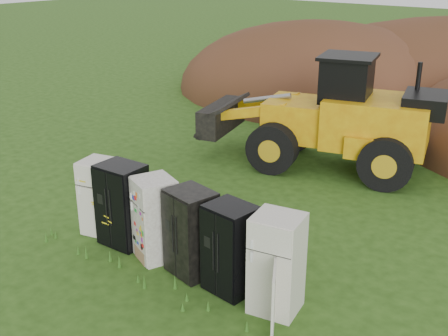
% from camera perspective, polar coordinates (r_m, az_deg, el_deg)
% --- Properties ---
extents(ground, '(120.00, 120.00, 0.00)m').
position_cam_1_polar(ground, '(11.63, -4.53, -9.81)').
color(ground, '#264612').
rests_on(ground, ground).
extents(fridge_leftmost, '(0.92, 0.89, 1.72)m').
position_cam_1_polar(fridge_leftmost, '(12.83, -12.38, -2.86)').
color(fridge_leftmost, silver).
rests_on(fridge_leftmost, ground).
extents(fridge_black_side, '(0.99, 0.80, 1.81)m').
position_cam_1_polar(fridge_black_side, '(12.22, -10.26, -3.68)').
color(fridge_black_side, black).
rests_on(fridge_black_side, ground).
extents(fridge_sticker, '(1.00, 0.97, 1.76)m').
position_cam_1_polar(fridge_sticker, '(11.55, -6.96, -5.15)').
color(fridge_sticker, white).
rests_on(fridge_sticker, ground).
extents(fridge_dark_mid, '(1.02, 0.88, 1.75)m').
position_cam_1_polar(fridge_dark_mid, '(10.97, -3.35, -6.57)').
color(fridge_dark_mid, black).
rests_on(fridge_dark_mid, ground).
extents(fridge_black_right, '(0.93, 0.80, 1.73)m').
position_cam_1_polar(fridge_black_right, '(10.42, 0.67, -8.19)').
color(fridge_black_right, black).
rests_on(fridge_black_right, ground).
extents(fridge_open_door, '(0.96, 0.91, 1.83)m').
position_cam_1_polar(fridge_open_door, '(9.90, 5.37, -9.66)').
color(fridge_open_door, silver).
rests_on(fridge_open_door, ground).
extents(wheel_loader, '(7.37, 4.54, 3.32)m').
position_cam_1_polar(wheel_loader, '(16.57, 9.27, 5.77)').
color(wheel_loader, gold).
rests_on(wheel_loader, ground).
extents(dirt_mound_left, '(13.93, 10.45, 6.52)m').
position_cam_1_polar(dirt_mound_left, '(25.45, 9.80, 7.21)').
color(dirt_mound_left, '#4C2D18').
rests_on(dirt_mound_left, ground).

